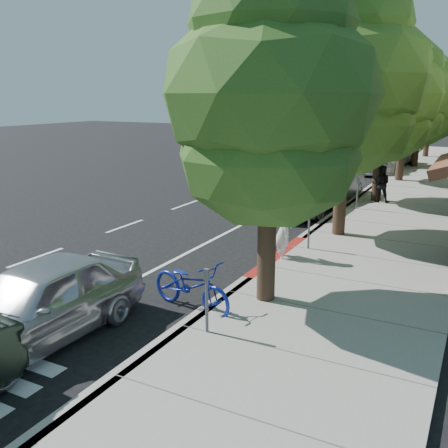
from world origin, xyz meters
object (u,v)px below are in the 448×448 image
Objects in this scene: bicycle at (191,285)px; street_tree_2 at (384,96)px; street_tree_5 at (431,98)px; street_tree_0 at (270,99)px; pedestrian at (381,184)px; near_car_a at (38,302)px; silver_suv at (303,192)px; dark_suv_far at (390,154)px; street_tree_4 at (420,100)px; white_pickup at (376,156)px; street_tree_3 at (406,95)px; cyclist at (284,230)px; dark_sedan at (337,185)px; street_tree_1 at (347,80)px.

street_tree_2 is at bearing 7.07° from bicycle.
street_tree_0 is at bearing -90.00° from street_tree_5.
pedestrian is (0.21, -0.26, -3.54)m from street_tree_2.
bicycle is 3.09m from near_car_a.
dark_suv_far is at bearing 85.22° from silver_suv.
street_tree_2 is at bearing -77.48° from dark_suv_far.
bicycle is (-1.30, -25.00, -3.65)m from street_tree_4.
pedestrian is (1.65, -11.76, 0.01)m from dark_suv_far.
street_tree_2 is at bearing -90.00° from street_tree_5.
white_pickup is at bearing 14.53° from bicycle.
near_car_a is at bearing -131.53° from street_tree_0.
street_tree_3 reaches higher than cyclist.
street_tree_5 is (0.00, 6.00, 0.08)m from street_tree_4.
dark_sedan is at bearing 86.19° from near_car_a.
street_tree_4 is at bearing -90.00° from street_tree_5.
pedestrian is (2.21, -10.15, 0.01)m from white_pickup.
street_tree_4 reaches higher than near_car_a.
street_tree_0 is 22.25m from white_pickup.
street_tree_0 is at bearing -81.11° from dark_suv_far.
bicycle is at bearing -92.98° from street_tree_4.
bicycle is 1.40× the size of pedestrian.
street_tree_1 is at bearing -88.50° from white_pickup.
pedestrian is at bearing -88.05° from street_tree_3.
white_pickup is (0.38, 12.53, 0.16)m from silver_suv.
near_car_a is (-3.10, -21.50, -3.73)m from street_tree_3.
street_tree_5 reaches higher than cyclist.
street_tree_2 is 6.00m from street_tree_3.
street_tree_0 reaches higher than pedestrian.
pedestrian reaches higher than dark_sedan.
cyclist is 0.84× the size of bicycle.
pedestrian is at bearing -35.84° from cyclist.
street_tree_0 is at bearing -76.69° from silver_suv.
street_tree_4 is at bearing -31.72° from cyclist.
near_car_a is at bearing 130.00° from cyclist.
street_tree_5 is 3.88× the size of cyclist.
street_tree_0 reaches higher than dark_suv_far.
street_tree_5 is 4.58× the size of pedestrian.
street_tree_1 reaches higher than near_car_a.
dark_suv_far reaches higher than dark_sedan.
street_tree_0 is 3.96× the size of cyclist.
bicycle is 24.50m from dark_suv_far.
street_tree_2 is 4.15m from dark_sedan.
street_tree_0 is 3.33× the size of bicycle.
white_pickup is 1.39× the size of near_car_a.
street_tree_4 is at bearing 82.27° from dark_sedan.
street_tree_1 is 8.36m from bicycle.
cyclist is (-0.73, -9.07, -3.56)m from street_tree_2.
silver_suv is 1.02× the size of dark_suv_far.
dark_suv_far is at bearing 104.66° from street_tree_3.
white_pickup reaches higher than pedestrian.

